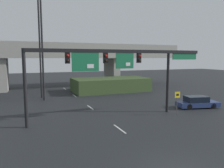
% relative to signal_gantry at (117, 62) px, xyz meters
% --- Properties ---
extents(lane_markings, '(0.14, 35.96, 0.01)m').
position_rel_signal_gantry_xyz_m(lane_markings, '(-1.13, 5.18, -5.35)').
color(lane_markings, silver).
rests_on(lane_markings, ground).
extents(signal_gantry, '(17.87, 0.44, 6.54)m').
position_rel_signal_gantry_xyz_m(signal_gantry, '(0.00, 0.00, 0.00)').
color(signal_gantry, black).
rests_on(signal_gantry, ground).
extents(speed_limit_sign, '(0.60, 0.11, 2.43)m').
position_rel_signal_gantry_xyz_m(speed_limit_sign, '(6.02, -1.43, -3.76)').
color(speed_limit_sign, '#4C4C4C').
rests_on(speed_limit_sign, ground).
extents(highway_light_pole_near, '(0.70, 0.36, 17.36)m').
position_rel_signal_gantry_xyz_m(highway_light_pole_near, '(-5.72, 11.64, 3.71)').
color(highway_light_pole_near, black).
rests_on(highway_light_pole_near, ground).
extents(highway_light_pole_far, '(0.70, 0.36, 16.82)m').
position_rel_signal_gantry_xyz_m(highway_light_pole_far, '(-5.88, 13.66, 3.44)').
color(highway_light_pole_far, black).
rests_on(highway_light_pole_far, ground).
extents(overpass_bridge, '(48.51, 7.32, 8.45)m').
position_rel_signal_gantry_xyz_m(overpass_bridge, '(-1.13, 23.73, 0.84)').
color(overpass_bridge, gray).
rests_on(overpass_bridge, ground).
extents(grass_embankment, '(12.77, 6.44, 2.27)m').
position_rel_signal_gantry_xyz_m(grass_embankment, '(5.73, 15.86, -4.21)').
color(grass_embankment, '#384C28').
rests_on(grass_embankment, ground).
extents(parked_sedan_near_right, '(5.02, 2.77, 1.36)m').
position_rel_signal_gantry_xyz_m(parked_sedan_near_right, '(10.30, 0.31, -4.72)').
color(parked_sedan_near_right, navy).
rests_on(parked_sedan_near_right, ground).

